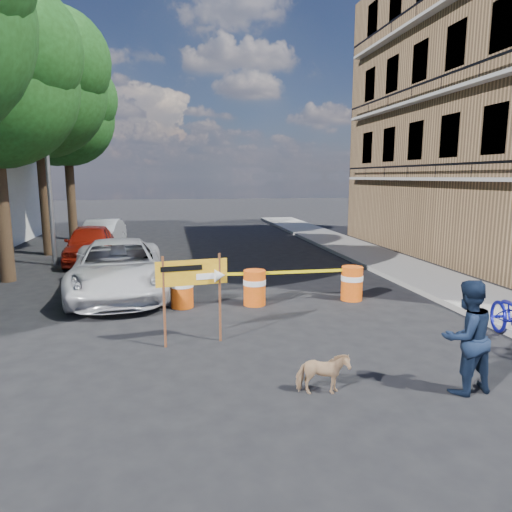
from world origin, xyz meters
name	(u,v)px	position (x,y,z in m)	size (l,w,h in m)	color
ground	(267,348)	(0.00, 0.00, 0.00)	(120.00, 120.00, 0.00)	black
sidewalk_east	(408,270)	(6.20, 6.00, 0.07)	(2.40, 40.00, 0.15)	gray
tree_mid_b	(38,87)	(-6.73, 12.00, 6.71)	(5.67, 5.40, 9.62)	#332316
tree_far	(67,117)	(-6.74, 17.00, 6.22)	(5.04, 4.80, 8.84)	#332316
streetlamp	(48,144)	(-5.93, 9.50, 4.38)	(1.25, 0.18, 8.00)	gray
barrel_far_left	(102,291)	(-3.43, 3.20, 0.47)	(0.58, 0.58, 0.90)	#E0570D
barrel_mid_left	(182,289)	(-1.52, 3.09, 0.47)	(0.58, 0.58, 0.90)	#E0570D
barrel_mid_right	(255,287)	(0.30, 2.97, 0.47)	(0.58, 0.58, 0.90)	#E0570D
barrel_far_right	(352,283)	(2.92, 2.97, 0.47)	(0.58, 0.58, 0.90)	#E0570D
detour_sign	(201,279)	(-1.20, 0.49, 1.29)	(1.37, 0.31, 1.77)	#592D19
pedestrian	(466,337)	(2.57, -2.30, 0.87)	(0.85, 0.66, 1.74)	#101B32
dog	(323,374)	(0.43, -2.00, 0.33)	(0.36, 0.78, 0.66)	tan
suv_white	(118,268)	(-3.21, 4.73, 0.75)	(2.48, 5.39, 1.50)	silver
sedan_red	(90,244)	(-4.80, 9.97, 0.72)	(1.69, 4.20, 1.43)	maroon
sedan_silver	(102,235)	(-4.80, 13.16, 0.67)	(1.41, 4.05, 1.33)	silver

